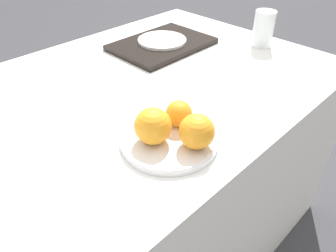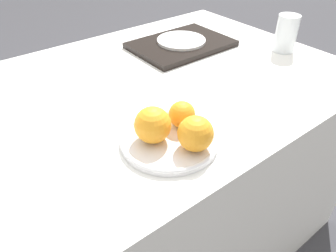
{
  "view_description": "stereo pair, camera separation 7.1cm",
  "coord_description": "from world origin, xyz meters",
  "px_view_note": "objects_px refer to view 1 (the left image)",
  "views": [
    {
      "loc": [
        -0.41,
        -0.67,
        1.18
      ],
      "look_at": [
        -0.0,
        -0.26,
        0.76
      ],
      "focal_mm": 35.0,
      "sensor_mm": 36.0,
      "label": 1
    },
    {
      "loc": [
        -0.36,
        -0.72,
        1.18
      ],
      "look_at": [
        -0.0,
        -0.26,
        0.76
      ],
      "focal_mm": 35.0,
      "sensor_mm": 36.0,
      "label": 2
    }
  ],
  "objects_px": {
    "serving_tray": "(162,44)",
    "side_plate": "(162,40)",
    "fruit_platter": "(168,140)",
    "orange_0": "(197,131)",
    "water_glass": "(263,29)",
    "orange_2": "(179,114)",
    "orange_1": "(153,126)"
  },
  "relations": [
    {
      "from": "serving_tray",
      "to": "side_plate",
      "type": "height_order",
      "value": "side_plate"
    },
    {
      "from": "fruit_platter",
      "to": "side_plate",
      "type": "distance_m",
      "value": 0.56
    },
    {
      "from": "fruit_platter",
      "to": "side_plate",
      "type": "xyz_separation_m",
      "value": [
        0.38,
        0.41,
        0.02
      ]
    },
    {
      "from": "orange_0",
      "to": "water_glass",
      "type": "bearing_deg",
      "value": 19.64
    },
    {
      "from": "orange_2",
      "to": "orange_0",
      "type": "bearing_deg",
      "value": -110.79
    },
    {
      "from": "fruit_platter",
      "to": "orange_1",
      "type": "xyz_separation_m",
      "value": [
        -0.03,
        0.02,
        0.04
      ]
    },
    {
      "from": "orange_1",
      "to": "side_plate",
      "type": "bearing_deg",
      "value": 43.72
    },
    {
      "from": "orange_2",
      "to": "side_plate",
      "type": "bearing_deg",
      "value": 50.18
    },
    {
      "from": "water_glass",
      "to": "side_plate",
      "type": "distance_m",
      "value": 0.37
    },
    {
      "from": "water_glass",
      "to": "orange_2",
      "type": "bearing_deg",
      "value": -166.64
    },
    {
      "from": "fruit_platter",
      "to": "orange_0",
      "type": "xyz_separation_m",
      "value": [
        0.03,
        -0.06,
        0.04
      ]
    },
    {
      "from": "orange_1",
      "to": "fruit_platter",
      "type": "bearing_deg",
      "value": -35.34
    },
    {
      "from": "fruit_platter",
      "to": "orange_2",
      "type": "relative_size",
      "value": 3.54
    },
    {
      "from": "fruit_platter",
      "to": "orange_0",
      "type": "height_order",
      "value": "orange_0"
    },
    {
      "from": "orange_1",
      "to": "serving_tray",
      "type": "relative_size",
      "value": 0.24
    },
    {
      "from": "orange_1",
      "to": "side_plate",
      "type": "height_order",
      "value": "orange_1"
    },
    {
      "from": "orange_1",
      "to": "serving_tray",
      "type": "xyz_separation_m",
      "value": [
        0.41,
        0.39,
        -0.04
      ]
    },
    {
      "from": "water_glass",
      "to": "side_plate",
      "type": "relative_size",
      "value": 0.72
    },
    {
      "from": "orange_0",
      "to": "side_plate",
      "type": "bearing_deg",
      "value": 52.94
    },
    {
      "from": "serving_tray",
      "to": "side_plate",
      "type": "relative_size",
      "value": 1.98
    },
    {
      "from": "side_plate",
      "to": "orange_1",
      "type": "bearing_deg",
      "value": -136.28
    },
    {
      "from": "water_glass",
      "to": "serving_tray",
      "type": "height_order",
      "value": "water_glass"
    },
    {
      "from": "fruit_platter",
      "to": "serving_tray",
      "type": "distance_m",
      "value": 0.56
    },
    {
      "from": "fruit_platter",
      "to": "orange_1",
      "type": "relative_size",
      "value": 2.72
    },
    {
      "from": "orange_0",
      "to": "serving_tray",
      "type": "relative_size",
      "value": 0.22
    },
    {
      "from": "orange_1",
      "to": "water_glass",
      "type": "relative_size",
      "value": 0.65
    },
    {
      "from": "orange_0",
      "to": "orange_2",
      "type": "distance_m",
      "value": 0.09
    },
    {
      "from": "fruit_platter",
      "to": "water_glass",
      "type": "distance_m",
      "value": 0.67
    },
    {
      "from": "orange_2",
      "to": "fruit_platter",
      "type": "bearing_deg",
      "value": -159.2
    },
    {
      "from": "orange_1",
      "to": "orange_2",
      "type": "height_order",
      "value": "orange_1"
    },
    {
      "from": "fruit_platter",
      "to": "water_glass",
      "type": "height_order",
      "value": "water_glass"
    },
    {
      "from": "serving_tray",
      "to": "water_glass",
      "type": "bearing_deg",
      "value": -43.37
    }
  ]
}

